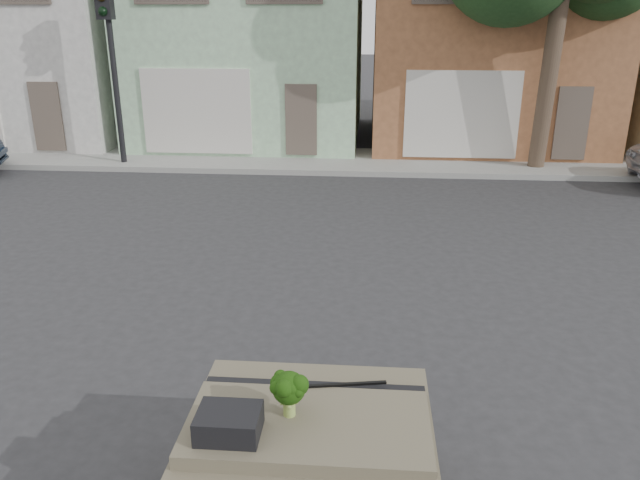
# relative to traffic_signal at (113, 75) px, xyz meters

# --- Properties ---
(ground_plane) EXTENTS (120.00, 120.00, 0.00)m
(ground_plane) POSITION_rel_traffic_signal_xyz_m (6.50, -9.50, -2.55)
(ground_plane) COLOR #303033
(ground_plane) RESTS_ON ground
(sidewalk) EXTENTS (40.00, 3.00, 0.15)m
(sidewalk) POSITION_rel_traffic_signal_xyz_m (6.50, 1.00, -2.47)
(sidewalk) COLOR gray
(sidewalk) RESTS_ON ground
(townhouse_white) EXTENTS (7.20, 8.20, 7.55)m
(townhouse_white) POSITION_rel_traffic_signal_xyz_m (-4.50, 5.00, 1.23)
(townhouse_white) COLOR silver
(townhouse_white) RESTS_ON ground
(townhouse_mint) EXTENTS (7.20, 8.20, 7.55)m
(townhouse_mint) POSITION_rel_traffic_signal_xyz_m (3.00, 5.00, 1.23)
(townhouse_mint) COLOR #A9D5A9
(townhouse_mint) RESTS_ON ground
(townhouse_tan) EXTENTS (7.20, 8.20, 7.55)m
(townhouse_tan) POSITION_rel_traffic_signal_xyz_m (10.50, 5.00, 1.23)
(townhouse_tan) COLOR #955C39
(townhouse_tan) RESTS_ON ground
(traffic_signal) EXTENTS (0.40, 0.40, 5.10)m
(traffic_signal) POSITION_rel_traffic_signal_xyz_m (0.00, 0.00, 0.00)
(traffic_signal) COLOR black
(traffic_signal) RESTS_ON ground
(tree_near) EXTENTS (4.40, 4.00, 8.50)m
(tree_near) POSITION_rel_traffic_signal_xyz_m (11.50, 0.30, 1.70)
(tree_near) COLOR #1C3B1A
(tree_near) RESTS_ON ground
(car_dashboard) EXTENTS (2.00, 1.80, 1.12)m
(car_dashboard) POSITION_rel_traffic_signal_xyz_m (6.50, -12.50, -1.99)
(car_dashboard) COLOR #645C47
(car_dashboard) RESTS_ON ground
(instrument_hump) EXTENTS (0.48, 0.38, 0.20)m
(instrument_hump) POSITION_rel_traffic_signal_xyz_m (5.92, -12.85, -1.33)
(instrument_hump) COLOR black
(instrument_hump) RESTS_ON car_dashboard
(wiper_arm) EXTENTS (0.69, 0.15, 0.02)m
(wiper_arm) POSITION_rel_traffic_signal_xyz_m (6.78, -12.12, -1.42)
(wiper_arm) COLOR black
(wiper_arm) RESTS_ON car_dashboard
(broccoli) EXTENTS (0.43, 0.43, 0.39)m
(broccoli) POSITION_rel_traffic_signal_xyz_m (6.34, -12.57, -1.23)
(broccoli) COLOR black
(broccoli) RESTS_ON car_dashboard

